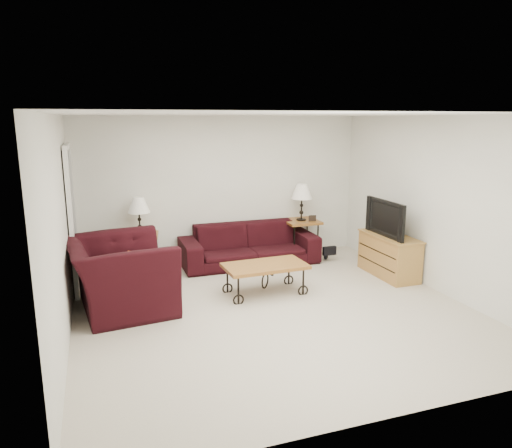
# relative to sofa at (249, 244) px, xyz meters

# --- Properties ---
(ground) EXTENTS (5.00, 5.00, 0.00)m
(ground) POSITION_rel_sofa_xyz_m (-0.33, -2.02, -0.34)
(ground) COLOR #BAAC9F
(ground) RESTS_ON ground
(wall_back) EXTENTS (5.00, 0.02, 2.50)m
(wall_back) POSITION_rel_sofa_xyz_m (-0.33, 0.48, 0.91)
(wall_back) COLOR white
(wall_back) RESTS_ON ground
(wall_front) EXTENTS (5.00, 0.02, 2.50)m
(wall_front) POSITION_rel_sofa_xyz_m (-0.33, -4.52, 0.91)
(wall_front) COLOR white
(wall_front) RESTS_ON ground
(wall_left) EXTENTS (0.02, 5.00, 2.50)m
(wall_left) POSITION_rel_sofa_xyz_m (-2.83, -2.02, 0.91)
(wall_left) COLOR white
(wall_left) RESTS_ON ground
(wall_right) EXTENTS (0.02, 5.00, 2.50)m
(wall_right) POSITION_rel_sofa_xyz_m (2.17, -2.02, 0.91)
(wall_right) COLOR white
(wall_right) RESTS_ON ground
(ceiling) EXTENTS (5.00, 5.00, 0.00)m
(ceiling) POSITION_rel_sofa_xyz_m (-0.33, -2.02, 2.16)
(ceiling) COLOR white
(ceiling) RESTS_ON wall_back
(doorway) EXTENTS (0.08, 0.94, 2.04)m
(doorway) POSITION_rel_sofa_xyz_m (-2.80, -0.37, 0.68)
(doorway) COLOR black
(doorway) RESTS_ON ground
(sofa) EXTENTS (2.33, 0.91, 0.68)m
(sofa) POSITION_rel_sofa_xyz_m (0.00, 0.00, 0.00)
(sofa) COLOR black
(sofa) RESTS_ON ground
(side_table_left) EXTENTS (0.65, 0.65, 0.61)m
(side_table_left) POSITION_rel_sofa_xyz_m (-1.80, 0.18, -0.03)
(side_table_left) COLOR #9C6A27
(side_table_left) RESTS_ON ground
(side_table_right) EXTENTS (0.60, 0.60, 0.66)m
(side_table_right) POSITION_rel_sofa_xyz_m (1.05, 0.18, -0.01)
(side_table_right) COLOR #9C6A27
(side_table_right) RESTS_ON ground
(lamp_left) EXTENTS (0.40, 0.40, 0.61)m
(lamp_left) POSITION_rel_sofa_xyz_m (-1.80, 0.18, 0.58)
(lamp_left) COLOR black
(lamp_left) RESTS_ON side_table_left
(lamp_right) EXTENTS (0.37, 0.37, 0.66)m
(lamp_right) POSITION_rel_sofa_xyz_m (1.05, 0.18, 0.65)
(lamp_right) COLOR black
(lamp_right) RESTS_ON side_table_right
(photo_frame_left) EXTENTS (0.12, 0.02, 0.10)m
(photo_frame_left) POSITION_rel_sofa_xyz_m (-1.95, 0.03, 0.32)
(photo_frame_left) COLOR black
(photo_frame_left) RESTS_ON side_table_left
(photo_frame_right) EXTENTS (0.13, 0.04, 0.11)m
(photo_frame_right) POSITION_rel_sofa_xyz_m (1.20, 0.03, 0.37)
(photo_frame_right) COLOR black
(photo_frame_right) RESTS_ON side_table_right
(coffee_table) EXTENTS (1.19, 0.68, 0.43)m
(coffee_table) POSITION_rel_sofa_xyz_m (-0.23, -1.45, -0.12)
(coffee_table) COLOR #9C6A27
(coffee_table) RESTS_ON ground
(armchair) EXTENTS (1.40, 1.56, 0.93)m
(armchair) POSITION_rel_sofa_xyz_m (-2.20, -1.35, 0.12)
(armchair) COLOR black
(armchair) RESTS_ON ground
(throw_pillow) EXTENTS (0.16, 0.43, 0.42)m
(throw_pillow) POSITION_rel_sofa_xyz_m (-2.05, -1.40, 0.18)
(throw_pillow) COLOR #BB4818
(throw_pillow) RESTS_ON armchair
(tv_stand) EXTENTS (0.46, 1.10, 0.66)m
(tv_stand) POSITION_rel_sofa_xyz_m (1.90, -1.32, -0.01)
(tv_stand) COLOR #B28942
(tv_stand) RESTS_ON ground
(television) EXTENTS (0.13, 0.98, 0.57)m
(television) POSITION_rel_sofa_xyz_m (1.88, -1.32, 0.60)
(television) COLOR black
(television) RESTS_ON tv_stand
(backpack) EXTENTS (0.43, 0.37, 0.48)m
(backpack) POSITION_rel_sofa_xyz_m (1.36, -0.22, -0.10)
(backpack) COLOR black
(backpack) RESTS_ON ground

